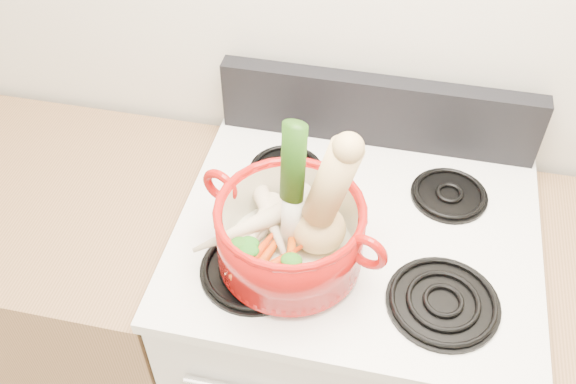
% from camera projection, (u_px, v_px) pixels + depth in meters
% --- Properties ---
extents(wall_back, '(3.50, 0.02, 2.60)m').
position_uv_depth(wall_back, '(393.00, 2.00, 1.38)').
color(wall_back, beige).
rests_on(wall_back, floor).
extents(stove_body, '(0.76, 0.65, 0.92)m').
position_uv_depth(stove_body, '(343.00, 347.00, 1.74)').
color(stove_body, silver).
rests_on(stove_body, floor).
extents(cooktop, '(0.78, 0.67, 0.03)m').
position_uv_depth(cooktop, '(357.00, 233.00, 1.40)').
color(cooktop, silver).
rests_on(cooktop, stove_body).
extents(control_backsplash, '(0.76, 0.05, 0.18)m').
position_uv_depth(control_backsplash, '(378.00, 111.00, 1.53)').
color(control_backsplash, black).
rests_on(control_backsplash, cooktop).
extents(burner_front_left, '(0.22, 0.22, 0.02)m').
position_uv_depth(burner_front_left, '(254.00, 268.00, 1.31)').
color(burner_front_left, black).
rests_on(burner_front_left, cooktop).
extents(burner_front_right, '(0.22, 0.22, 0.02)m').
position_uv_depth(burner_front_right, '(443.00, 301.00, 1.25)').
color(burner_front_right, black).
rests_on(burner_front_right, cooktop).
extents(burner_back_left, '(0.17, 0.17, 0.02)m').
position_uv_depth(burner_back_left, '(286.00, 169.00, 1.51)').
color(burner_back_left, black).
rests_on(burner_back_left, cooktop).
extents(burner_back_right, '(0.17, 0.17, 0.02)m').
position_uv_depth(burner_back_right, '(449.00, 194.00, 1.45)').
color(burner_back_right, black).
rests_on(burner_back_right, cooktop).
extents(dutch_oven, '(0.37, 0.37, 0.14)m').
position_uv_depth(dutch_oven, '(290.00, 234.00, 1.26)').
color(dutch_oven, '#9A0D0A').
rests_on(dutch_oven, burner_front_left).
extents(pot_handle_left, '(0.08, 0.04, 0.08)m').
position_uv_depth(pot_handle_left, '(220.00, 186.00, 1.29)').
color(pot_handle_left, '#9A0D0A').
rests_on(pot_handle_left, dutch_oven).
extents(pot_handle_right, '(0.08, 0.04, 0.08)m').
position_uv_depth(pot_handle_right, '(367.00, 252.00, 1.17)').
color(pot_handle_right, '#9A0D0A').
rests_on(pot_handle_right, dutch_oven).
extents(squash, '(0.21, 0.16, 0.29)m').
position_uv_depth(squash, '(321.00, 198.00, 1.20)').
color(squash, tan).
rests_on(squash, dutch_oven).
extents(leek, '(0.06, 0.08, 0.31)m').
position_uv_depth(leek, '(292.00, 189.00, 1.19)').
color(leek, beige).
rests_on(leek, dutch_oven).
extents(ginger, '(0.10, 0.09, 0.04)m').
position_uv_depth(ginger, '(310.00, 212.00, 1.33)').
color(ginger, '#D6C483').
rests_on(ginger, dutch_oven).
extents(parsnip_0, '(0.14, 0.22, 0.06)m').
position_uv_depth(parsnip_0, '(269.00, 224.00, 1.31)').
color(parsnip_0, beige).
rests_on(parsnip_0, dutch_oven).
extents(parsnip_1, '(0.10, 0.21, 0.06)m').
position_uv_depth(parsnip_1, '(252.00, 234.00, 1.28)').
color(parsnip_1, '#F0E3C3').
rests_on(parsnip_1, dutch_oven).
extents(parsnip_2, '(0.15, 0.20, 0.06)m').
position_uv_depth(parsnip_2, '(270.00, 215.00, 1.30)').
color(parsnip_2, beige).
rests_on(parsnip_2, dutch_oven).
extents(parsnip_3, '(0.19, 0.15, 0.06)m').
position_uv_depth(parsnip_3, '(239.00, 230.00, 1.27)').
color(parsnip_3, beige).
rests_on(parsnip_3, dutch_oven).
extents(parsnip_4, '(0.16, 0.18, 0.06)m').
position_uv_depth(parsnip_4, '(273.00, 216.00, 1.29)').
color(parsnip_4, beige).
rests_on(parsnip_4, dutch_oven).
extents(carrot_0, '(0.07, 0.15, 0.04)m').
position_uv_depth(carrot_0, '(270.00, 251.00, 1.27)').
color(carrot_0, '#C9450A').
rests_on(carrot_0, dutch_oven).
extents(carrot_1, '(0.08, 0.14, 0.04)m').
position_uv_depth(carrot_1, '(256.00, 256.00, 1.25)').
color(carrot_1, '#D9400A').
rests_on(carrot_1, dutch_oven).
extents(carrot_2, '(0.06, 0.17, 0.04)m').
position_uv_depth(carrot_2, '(292.00, 254.00, 1.24)').
color(carrot_2, '#C03D09').
rests_on(carrot_2, dutch_oven).
extents(carrot_3, '(0.11, 0.12, 0.04)m').
position_uv_depth(carrot_3, '(275.00, 264.00, 1.22)').
color(carrot_3, '#B93409').
rests_on(carrot_3, dutch_oven).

